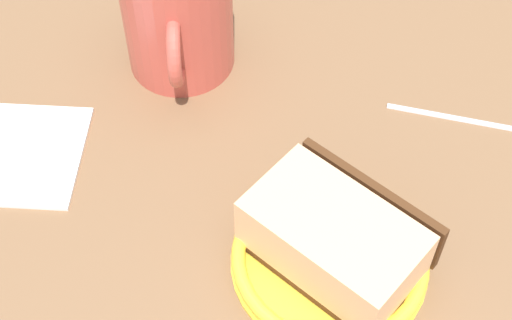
% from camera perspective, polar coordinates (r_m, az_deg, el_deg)
% --- Properties ---
extents(ground_plane, '(1.44, 1.44, 0.03)m').
position_cam_1_polar(ground_plane, '(0.57, 3.80, -4.91)').
color(ground_plane, brown).
extents(small_plate, '(0.14, 0.14, 0.02)m').
position_cam_1_polar(small_plate, '(0.53, 5.81, -7.15)').
color(small_plate, yellow).
rests_on(small_plate, ground_plane).
extents(cake_slice, '(0.14, 0.12, 0.05)m').
position_cam_1_polar(cake_slice, '(0.52, 6.19, -5.66)').
color(cake_slice, '#472814').
rests_on(cake_slice, small_plate).
extents(tea_mug, '(0.12, 0.09, 0.11)m').
position_cam_1_polar(tea_mug, '(0.62, -5.86, 10.91)').
color(tea_mug, '#BF4C3F').
rests_on(tea_mug, ground_plane).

